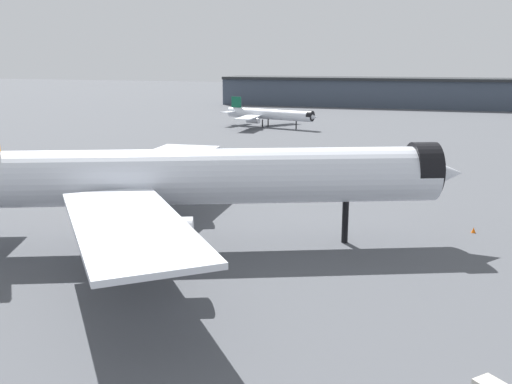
% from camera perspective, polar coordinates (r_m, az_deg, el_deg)
% --- Properties ---
extents(ground, '(900.00, 900.00, 0.00)m').
position_cam_1_polar(ground, '(67.09, -10.65, -5.73)').
color(ground, '#4C4F54').
extents(airliner_near_gate, '(62.23, 55.67, 18.54)m').
position_cam_1_polar(airliner_near_gate, '(65.73, -7.11, 1.39)').
color(airliner_near_gate, silver).
rests_on(airliner_near_gate, ground).
extents(airliner_far_taxiway, '(34.52, 30.96, 9.29)m').
position_cam_1_polar(airliner_far_taxiway, '(183.72, 1.28, 7.77)').
color(airliner_far_taxiway, silver).
rests_on(airliner_far_taxiway, ground).
extents(terminal_building, '(238.14, 35.62, 22.20)m').
position_cam_1_polar(terminal_building, '(270.82, 22.41, 9.10)').
color(terminal_building, '#3D4756').
rests_on(terminal_building, ground).
extents(service_truck_front, '(4.02, 5.95, 3.00)m').
position_cam_1_polar(service_truck_front, '(104.44, -12.82, 1.88)').
color(service_truck_front, black).
rests_on(service_truck_front, ground).
extents(traffic_cone_near_nose, '(0.50, 0.50, 0.63)m').
position_cam_1_polar(traffic_cone_near_nose, '(102.94, -8.22, 1.19)').
color(traffic_cone_near_nose, '#F2600C').
rests_on(traffic_cone_near_nose, ground).
extents(traffic_cone_wingtip, '(0.56, 0.56, 0.70)m').
position_cam_1_polar(traffic_cone_wingtip, '(77.31, 20.94, -3.58)').
color(traffic_cone_wingtip, '#F2600C').
rests_on(traffic_cone_wingtip, ground).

